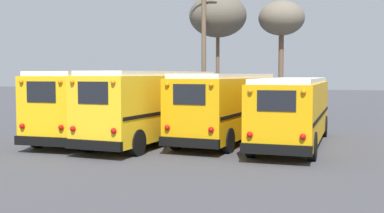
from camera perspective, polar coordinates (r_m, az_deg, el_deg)
The scene contains 8 objects.
ground_plane at distance 22.49m, azimuth -0.28°, elevation -4.24°, with size 160.00×160.00×0.00m, color #424247.
school_bus_0 at distance 24.36m, azimuth -10.63°, elevation 0.52°, with size 2.91×10.59×3.29m.
school_bus_1 at distance 22.56m, azimuth -4.32°, elevation 0.36°, with size 2.98×10.57×3.30m.
school_bus_2 at distance 22.81m, azimuth 4.25°, elevation 0.25°, with size 3.04×9.66×3.19m.
school_bus_3 at distance 21.73m, azimuth 11.89°, elevation -0.24°, with size 2.66×9.97×3.00m.
utility_pole at distance 32.72m, azimuth 1.41°, elevation 6.76°, with size 1.80×0.32×9.40m.
bare_tree_0 at distance 35.35m, azimuth 10.56°, elevation 10.06°, with size 3.27×3.27×8.38m.
bare_tree_1 at distance 34.74m, azimuth 3.08°, elevation 10.64°, with size 4.07×4.07×8.84m.
Camera 1 is at (7.43, -20.99, 3.17)m, focal length 45.00 mm.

